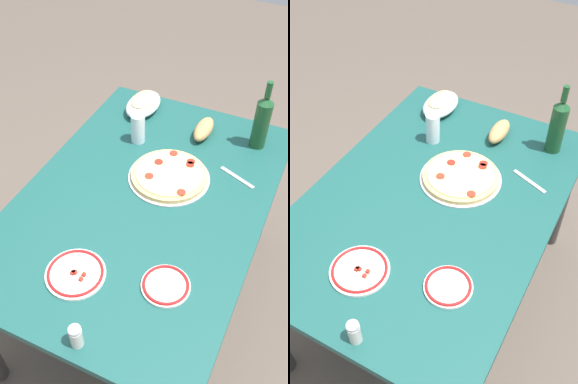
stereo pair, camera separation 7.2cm
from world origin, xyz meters
The scene contains 11 objects.
ground_plane centered at (0.00, 0.00, 0.00)m, with size 8.00×8.00×0.00m, color brown.
dining_table centered at (0.00, 0.00, 0.61)m, with size 1.39×0.94×0.72m.
pepperoni_pizza centered at (0.15, -0.05, 0.73)m, with size 0.34×0.34×0.03m.
baked_pasta_dish centered at (0.55, 0.26, 0.76)m, with size 0.24×0.15×0.08m.
wine_bottle centered at (0.51, -0.32, 0.85)m, with size 0.07×0.07×0.32m.
water_glass centered at (0.32, 0.18, 0.78)m, with size 0.06×0.06×0.14m, color silver.
side_plate_near centered at (-0.43, 0.05, 0.72)m, with size 0.21×0.21×0.02m.
side_plate_far centered at (-0.35, -0.24, 0.72)m, with size 0.16×0.16×0.02m.
bread_loaf centered at (0.48, -0.08, 0.75)m, with size 0.18×0.07×0.07m, color tan.
spice_shaker centered at (-0.64, -0.08, 0.76)m, with size 0.04×0.04×0.09m.
fork_right centered at (0.27, -0.30, 0.72)m, with size 0.17×0.02×0.01m, color #B7B7BC.
Camera 2 is at (-1.08, -0.58, 1.96)m, focal length 41.16 mm.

